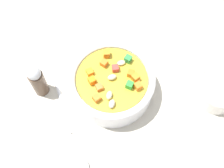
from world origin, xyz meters
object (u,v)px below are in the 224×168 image
(soup_bowl_main, at_px, (112,83))
(spoon, at_px, (73,137))
(side_bowl_small, at_px, (218,89))
(pepper_shaker, at_px, (38,81))

(soup_bowl_main, xyz_separation_m, spoon, (-0.09, -0.08, -0.03))
(soup_bowl_main, bearing_deg, side_bowl_small, -14.08)
(spoon, bearing_deg, side_bowl_small, 87.88)
(side_bowl_small, xyz_separation_m, pepper_shaker, (-0.34, 0.08, 0.02))
(side_bowl_small, bearing_deg, pepper_shaker, 166.64)
(spoon, height_order, side_bowl_small, side_bowl_small)
(spoon, xyz_separation_m, pepper_shaker, (-0.05, 0.11, 0.04))
(spoon, relative_size, pepper_shaker, 2.51)
(spoon, relative_size, side_bowl_small, 2.31)
(spoon, distance_m, side_bowl_small, 0.30)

